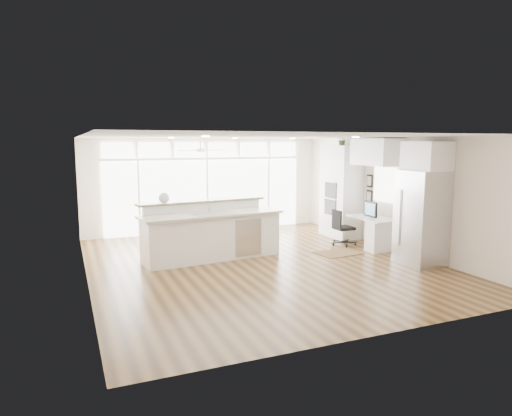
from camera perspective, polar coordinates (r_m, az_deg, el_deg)
name	(u,v)px	position (r m, az deg, el deg)	size (l,w,h in m)	color
floor	(261,264)	(9.87, 0.60, -7.01)	(7.00, 8.00, 0.02)	#452D15
ceiling	(261,137)	(9.53, 0.62, 8.93)	(7.00, 8.00, 0.02)	silver
wall_back	(206,185)	(13.35, -6.24, 2.86)	(7.00, 0.04, 2.70)	white
wall_front	(383,237)	(6.19, 15.53, -3.54)	(7.00, 0.04, 2.70)	white
wall_left	(84,211)	(8.83, -20.72, -0.33)	(0.04, 8.00, 2.70)	white
wall_right	(394,194)	(11.45, 16.91, 1.68)	(0.04, 8.00, 2.70)	white
glass_wall	(207,196)	(13.32, -6.15, 1.55)	(5.80, 0.06, 2.08)	white
transom_row	(206,149)	(13.23, -6.24, 7.28)	(5.90, 0.06, 0.40)	white
desk_window	(385,185)	(11.63, 15.86, 2.81)	(0.04, 0.85, 0.85)	white
ceiling_fan	(200,146)	(12.00, -6.98, 7.66)	(1.16, 1.16, 0.32)	white
recessed_lights	(257,138)	(9.71, 0.15, 8.79)	(3.40, 3.00, 0.02)	white
oven_cabinet	(341,191)	(12.70, 10.56, 2.05)	(0.64, 1.20, 2.50)	white
desk_nook	(372,233)	(11.59, 14.36, -3.00)	(0.72, 1.30, 0.76)	white
upper_cabinets	(377,152)	(11.41, 14.87, 6.77)	(0.64, 1.30, 0.64)	white
refrigerator	(421,218)	(10.23, 19.96, -1.18)	(0.76, 0.90, 2.00)	#B8B8BD
fridge_cabinet	(427,156)	(10.15, 20.57, 6.11)	(0.64, 0.90, 0.60)	white
framed_photos	(370,189)	(12.13, 14.01, 2.38)	(0.06, 0.22, 0.80)	black
kitchen_island	(212,231)	(10.19, -5.53, -2.85)	(3.18, 1.20, 1.26)	white
rug	(338,253)	(10.93, 10.26, -5.54)	(1.00, 0.72, 0.01)	#3C2613
office_chair	(344,228)	(11.74, 10.91, -2.42)	(0.47, 0.43, 0.90)	black
fishbowl	(164,198)	(10.12, -11.44, 1.25)	(0.24, 0.24, 0.24)	silver
monitor	(371,209)	(11.45, 14.14, -0.14)	(0.08, 0.50, 0.42)	black
keyboard	(365,218)	(11.38, 13.42, -1.19)	(0.13, 0.34, 0.02)	silver
potted_plant	(342,141)	(12.63, 10.72, 8.28)	(0.30, 0.33, 0.26)	#315123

